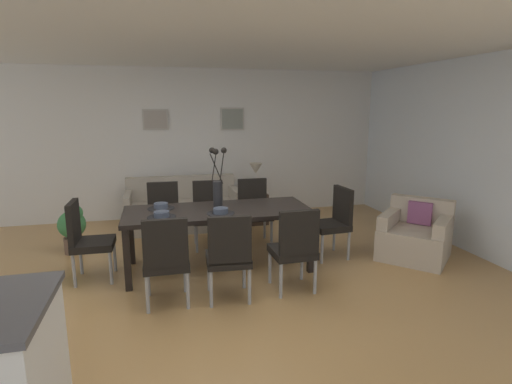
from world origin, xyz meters
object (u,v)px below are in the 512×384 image
dining_chair_near_left (166,257)px  side_table (256,208)px  centerpiece_vase (218,186)px  bowl_near_right (161,205)px  dining_chair_mid_left (295,246)px  bowl_far_left (221,210)px  dining_table (218,215)px  dining_chair_head_east (335,219)px  bowl_near_left (162,214)px  sofa (183,210)px  dining_chair_head_west (86,237)px  dining_chair_mid_right (254,208)px  dining_chair_near_right (163,213)px  dining_chair_far_right (209,211)px  table_lamp (256,171)px  dining_chair_far_left (229,253)px  framed_picture_left (156,119)px  framed_picture_center (232,119)px  armchair (415,236)px  potted_plant (72,227)px

dining_chair_near_left → side_table: size_ratio=1.77×
centerpiece_vase → bowl_near_right: 0.73m
dining_chair_mid_left → bowl_far_left: size_ratio=5.41×
dining_table → centerpiece_vase: size_ratio=2.99×
dining_chair_head_east → bowl_near_left: bearing=-173.9°
bowl_far_left → dining_chair_head_east: bearing=8.8°
bowl_far_left → side_table: bowl_far_left is taller
bowl_far_left → sofa: bowl_far_left is taller
dining_chair_head_west → dining_chair_mid_right: bearing=21.4°
dining_table → bowl_far_left: 0.23m
dining_chair_head_east → bowl_far_left: (-1.53, -0.24, 0.27)m
dining_chair_near_right → bowl_far_left: (0.63, -1.09, 0.27)m
dining_chair_far_right → centerpiece_vase: (0.01, -0.85, 0.51)m
dining_chair_near_left → dining_chair_mid_right: size_ratio=1.00×
centerpiece_vase → sofa: bearing=99.1°
dining_chair_near_right → side_table: (1.54, 0.91, -0.25)m
dining_chair_near_right → table_lamp: 1.83m
dining_chair_far_right → sofa: bearing=105.8°
dining_chair_far_left → dining_chair_head_west: (-1.47, 0.90, 0.00)m
framed_picture_left → framed_picture_center: 1.33m
armchair → framed_picture_left: size_ratio=2.63×
bowl_near_left → bowl_near_right: (0.00, 0.41, 0.00)m
dining_chair_far_left → armchair: 2.67m
dining_chair_head_west → potted_plant: bearing=108.4°
bowl_near_right → sofa: bearing=77.9°
dining_table → dining_chair_near_right: size_ratio=2.39×
bowl_near_left → table_lamp: table_lamp is taller
potted_plant → side_table: bearing=16.6°
dining_chair_head_east → framed_picture_left: framed_picture_left is taller
dining_chair_mid_left → framed_picture_center: bearing=90.2°
centerpiece_vase → armchair: 2.67m
dining_chair_near_left → dining_chair_head_east: (2.18, 0.88, 0.00)m
dining_chair_mid_right → bowl_far_left: bearing=-121.6°
dining_chair_far_right → framed_picture_left: 2.20m
dining_chair_far_right → bowl_near_right: bearing=-135.3°
bowl_near_left → framed_picture_left: (-0.01, 2.76, 0.95)m
bowl_far_left → side_table: size_ratio=0.33×
framed_picture_left → dining_table: bearing=-75.4°
dining_chair_mid_right → sofa: size_ratio=0.51×
dining_chair_head_west → framed_picture_center: 3.56m
dining_chair_far_right → armchair: 2.80m
dining_chair_far_right → armchair: dining_chair_far_right is taller
dining_chair_near_left → framed_picture_left: framed_picture_left is taller
bowl_near_left → bowl_far_left: 0.66m
bowl_far_left → framed_picture_left: (-0.67, 2.76, 0.95)m
dining_chair_far_right → framed_picture_center: (0.68, 1.71, 1.22)m
bowl_near_right → table_lamp: 2.24m
dining_chair_near_right → potted_plant: bearing=175.7°
dining_chair_mid_left → dining_chair_far_right: bearing=112.1°
dining_chair_head_west → table_lamp: size_ratio=1.80×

